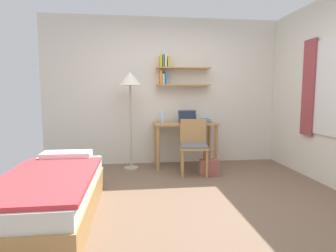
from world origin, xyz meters
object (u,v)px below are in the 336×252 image
object	(u,v)px
bed	(51,195)
water_bottle	(163,117)
desk_chair	(194,144)
handbag	(210,167)
standing_lamp	(130,84)
laptop	(188,119)
desk	(185,131)
book_stack	(205,121)

from	to	relation	value
bed	water_bottle	size ratio (longest dim) A/B	9.43
desk_chair	handbag	size ratio (longest dim) A/B	2.07
bed	standing_lamp	world-z (taller)	standing_lamp
standing_lamp	laptop	world-z (taller)	standing_lamp
desk	laptop	bearing A→B (deg)	26.64
desk_chair	standing_lamp	distance (m)	1.42
book_stack	handbag	distance (m)	0.92
desk	desk_chair	size ratio (longest dim) A/B	1.26
water_bottle	handbag	distance (m)	1.21
desk_chair	handbag	world-z (taller)	desk_chair
book_stack	laptop	bearing A→B (deg)	175.87
desk	laptop	distance (m)	0.21
handbag	standing_lamp	bearing A→B (deg)	154.58
desk	water_bottle	xyz separation A→B (m)	(-0.38, 0.07, 0.25)
desk_chair	handbag	bearing A→B (deg)	-33.65
water_bottle	desk	bearing A→B (deg)	-10.97
laptop	book_stack	world-z (taller)	laptop
laptop	book_stack	distance (m)	0.31
desk_chair	water_bottle	distance (m)	0.80
book_stack	desk_chair	bearing A→B (deg)	-122.08
standing_lamp	laptop	bearing A→B (deg)	5.02
bed	desk_chair	xyz separation A→B (m)	(1.78, 1.41, 0.24)
desk_chair	water_bottle	xyz separation A→B (m)	(-0.43, 0.56, 0.38)
laptop	water_bottle	size ratio (longest dim) A/B	1.64
desk_chair	book_stack	distance (m)	0.66
book_stack	handbag	size ratio (longest dim) A/B	0.61
bed	standing_lamp	size ratio (longest dim) A/B	1.16
desk	standing_lamp	world-z (taller)	standing_lamp
standing_lamp	book_stack	world-z (taller)	standing_lamp
desk	book_stack	distance (m)	0.40
bed	desk	distance (m)	2.59
desk	handbag	xyz separation A→B (m)	(0.27, -0.63, -0.47)
desk_chair	handbag	xyz separation A→B (m)	(0.22, -0.15, -0.34)
bed	book_stack	size ratio (longest dim) A/B	7.38
handbag	bed	bearing A→B (deg)	-147.85
bed	water_bottle	xyz separation A→B (m)	(1.34, 1.97, 0.63)
laptop	water_bottle	bearing A→B (deg)	173.56
laptop	handbag	xyz separation A→B (m)	(0.22, -0.66, -0.68)
standing_lamp	book_stack	size ratio (longest dim) A/B	6.37
desk_chair	water_bottle	bearing A→B (deg)	127.75
water_bottle	book_stack	xyz separation A→B (m)	(0.74, -0.07, -0.07)
bed	book_stack	distance (m)	2.87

